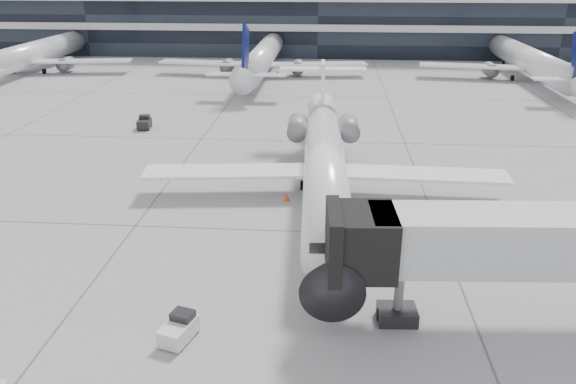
{
  "coord_description": "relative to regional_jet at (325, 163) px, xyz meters",
  "views": [
    {
      "loc": [
        2.71,
        -32.72,
        16.16
      ],
      "look_at": [
        0.15,
        0.38,
        2.6
      ],
      "focal_mm": 35.0,
      "sensor_mm": 36.0,
      "label": 1
    }
  ],
  "objects": [
    {
      "name": "ground",
      "position": [
        -2.4,
        -6.15,
        -2.65
      ],
      "size": [
        220.0,
        220.0,
        0.0
      ],
      "primitive_type": "plane",
      "color": "gray",
      "rests_on": "ground"
    },
    {
      "name": "bg_jet_right",
      "position": [
        29.6,
        48.85,
        -2.65
      ],
      "size": [
        32.0,
        40.0,
        9.6
      ],
      "primitive_type": null,
      "color": "white",
      "rests_on": "ground"
    },
    {
      "name": "bg_jet_center",
      "position": [
        -10.4,
        48.85,
        -2.65
      ],
      "size": [
        32.0,
        40.0,
        9.6
      ],
      "primitive_type": null,
      "color": "white",
      "rests_on": "ground"
    },
    {
      "name": "jet_bridge",
      "position": [
        10.57,
        -15.18,
        1.72
      ],
      "size": [
        18.68,
        4.71,
        6.0
      ],
      "rotation": [
        0.0,
        0.0,
        0.06
      ],
      "color": "silver",
      "rests_on": "ground"
    },
    {
      "name": "regional_jet",
      "position": [
        0.0,
        0.0,
        0.0
      ],
      "size": [
        26.95,
        33.58,
        7.76
      ],
      "rotation": [
        0.0,
        0.0,
        0.04
      ],
      "color": "white",
      "rests_on": "ground"
    },
    {
      "name": "far_tug",
      "position": [
        -19.21,
        17.15,
        -2.04
      ],
      "size": [
        1.52,
        2.27,
        1.35
      ],
      "rotation": [
        0.0,
        0.0,
        0.13
      ],
      "color": "black",
      "rests_on": "ground"
    },
    {
      "name": "bg_jet_left",
      "position": [
        -47.4,
        48.85,
        -2.65
      ],
      "size": [
        32.0,
        40.0,
        9.6
      ],
      "primitive_type": null,
      "color": "white",
      "rests_on": "ground"
    },
    {
      "name": "baggage_tug",
      "position": [
        -6.36,
        -17.82,
        -2.09
      ],
      "size": [
        1.67,
        2.2,
        1.24
      ],
      "rotation": [
        0.0,
        0.0,
        -0.29
      ],
      "color": "silver",
      "rests_on": "ground"
    },
    {
      "name": "terminal",
      "position": [
        -2.4,
        75.85,
        2.35
      ],
      "size": [
        170.0,
        22.0,
        10.0
      ],
      "primitive_type": "cube",
      "color": "black",
      "rests_on": "ground"
    },
    {
      "name": "traffic_cone",
      "position": [
        -2.71,
        -1.1,
        -2.37
      ],
      "size": [
        0.53,
        0.53,
        0.6
      ],
      "rotation": [
        0.0,
        0.0,
        -0.39
      ],
      "color": "#FF350D",
      "rests_on": "ground"
    }
  ]
}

